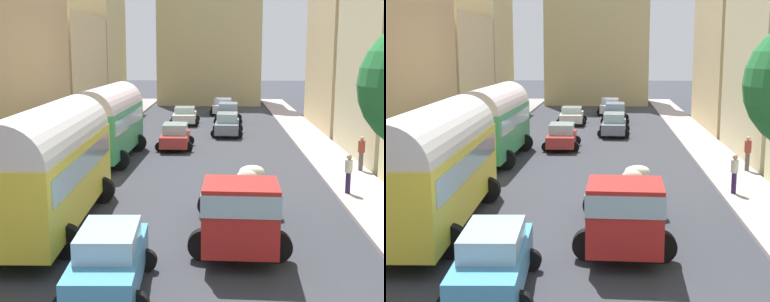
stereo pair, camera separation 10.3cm
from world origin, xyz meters
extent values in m
plane|color=#33353B|center=(0.00, 27.00, 0.00)|extent=(154.00, 154.00, 0.00)
cube|color=gray|center=(-7.25, 27.00, 0.07)|extent=(2.50, 70.00, 0.14)
cube|color=#B5A4A4|center=(7.25, 27.00, 0.07)|extent=(2.50, 70.00, 0.14)
cube|color=#D9BC89|center=(-10.56, 38.49, 4.27)|extent=(4.12, 11.25, 8.53)
cube|color=#D2BE85|center=(-10.54, 49.17, 6.26)|extent=(4.07, 9.39, 12.52)
cube|color=#CCB380|center=(11.33, 38.93, 6.74)|extent=(5.67, 11.56, 13.48)
cube|color=tan|center=(0.00, 58.33, 5.56)|extent=(10.99, 6.96, 11.11)
cube|color=tan|center=(-3.85, 56.59, 8.29)|extent=(2.47, 2.47, 16.58)
cube|color=tan|center=(3.85, 56.59, 8.29)|extent=(2.47, 2.47, 16.58)
cube|color=yellow|center=(-4.40, 14.65, 1.70)|extent=(2.80, 9.44, 2.40)
cylinder|color=silver|center=(-4.40, 14.65, 2.90)|extent=(2.74, 9.25, 2.42)
cube|color=#99B7C6|center=(-4.40, 14.65, 2.23)|extent=(2.82, 8.70, 0.77)
cylinder|color=black|center=(-5.68, 17.51, 0.50)|extent=(1.00, 0.35, 1.00)
cylinder|color=black|center=(-3.33, 17.60, 0.50)|extent=(1.00, 0.35, 1.00)
cylinder|color=black|center=(-3.13, 11.80, 0.50)|extent=(1.00, 0.35, 1.00)
cube|color=#369963|center=(-4.77, 26.10, 1.68)|extent=(2.60, 8.28, 2.35)
cylinder|color=silver|center=(-4.77, 26.10, 2.85)|extent=(2.54, 8.11, 2.33)
cube|color=#99B7C6|center=(-4.77, 26.10, 2.19)|extent=(2.63, 7.62, 0.75)
cylinder|color=black|center=(-5.84, 28.68, 0.50)|extent=(1.00, 0.35, 1.00)
cylinder|color=black|center=(-3.57, 28.62, 0.50)|extent=(1.00, 0.35, 1.00)
cylinder|color=black|center=(-5.97, 23.59, 0.50)|extent=(1.00, 0.35, 1.00)
cylinder|color=black|center=(-3.71, 23.53, 0.50)|extent=(1.00, 0.35, 1.00)
cube|color=#B2211D|center=(1.85, 11.64, 1.39)|extent=(2.11, 1.97, 1.88)
cube|color=#99B7C6|center=(1.85, 11.64, 1.92)|extent=(2.15, 2.05, 0.60)
cube|color=brown|center=(1.93, 15.03, 0.73)|extent=(2.18, 4.91, 0.55)
ellipsoid|color=silver|center=(2.30, 14.92, 1.25)|extent=(1.13, 0.98, 0.51)
ellipsoid|color=beige|center=(1.64, 13.60, 1.24)|extent=(0.95, 0.88, 0.49)
ellipsoid|color=beige|center=(1.53, 14.36, 1.28)|extent=(0.87, 0.70, 0.57)
ellipsoid|color=silver|center=(2.48, 16.22, 1.60)|extent=(0.92, 0.83, 0.50)
ellipsoid|color=beige|center=(2.44, 16.66, 1.53)|extent=(1.17, 1.05, 0.44)
ellipsoid|color=beige|center=(2.20, 15.37, 1.61)|extent=(0.78, 0.62, 0.51)
cylinder|color=black|center=(2.88, 11.84, 0.45)|extent=(0.90, 0.32, 0.90)
cylinder|color=black|center=(0.83, 11.89, 0.45)|extent=(0.90, 0.32, 0.90)
cylinder|color=black|center=(2.99, 15.91, 0.45)|extent=(0.90, 0.32, 0.90)
cylinder|color=black|center=(0.93, 15.96, 0.45)|extent=(0.90, 0.32, 0.90)
cube|color=slate|center=(1.76, 34.99, 0.62)|extent=(1.76, 4.19, 0.70)
cube|color=#9AB6BA|center=(1.76, 34.99, 1.27)|extent=(1.49, 2.20, 0.60)
cylinder|color=black|center=(2.49, 33.68, 0.30)|extent=(0.60, 0.21, 0.60)
cylinder|color=black|center=(0.91, 33.75, 0.30)|extent=(0.60, 0.21, 0.60)
cylinder|color=black|center=(2.60, 36.23, 0.30)|extent=(0.60, 0.21, 0.60)
cylinder|color=black|center=(1.02, 36.30, 0.30)|extent=(0.60, 0.21, 0.60)
cube|color=black|center=(1.90, 41.57, 0.66)|extent=(1.78, 4.25, 0.78)
cube|color=#93AACE|center=(1.90, 41.57, 1.34)|extent=(1.53, 2.22, 0.59)
cylinder|color=black|center=(2.71, 40.25, 0.30)|extent=(0.60, 0.21, 0.60)
cylinder|color=black|center=(1.02, 40.28, 0.30)|extent=(0.60, 0.21, 0.60)
cylinder|color=black|center=(2.77, 42.86, 0.30)|extent=(0.60, 0.21, 0.60)
cylinder|color=black|center=(1.08, 42.90, 0.30)|extent=(0.60, 0.21, 0.60)
cube|color=silver|center=(1.49, 47.65, 0.63)|extent=(1.89, 4.11, 0.72)
cube|color=#A4ADD0|center=(1.49, 47.65, 1.23)|extent=(1.61, 2.16, 0.47)
cylinder|color=black|center=(2.34, 46.37, 0.30)|extent=(0.60, 0.21, 0.60)
cylinder|color=black|center=(0.58, 46.42, 0.30)|extent=(0.60, 0.21, 0.60)
cylinder|color=black|center=(2.41, 48.88, 0.30)|extent=(0.60, 0.21, 0.60)
cylinder|color=black|center=(0.65, 48.94, 0.30)|extent=(0.60, 0.21, 0.60)
cube|color=#4391C6|center=(-1.42, 9.67, 0.68)|extent=(1.77, 4.25, 0.83)
cube|color=#9BBFD3|center=(-1.42, 9.67, 1.37)|extent=(1.48, 2.24, 0.55)
cylinder|color=black|center=(-2.26, 10.92, 0.30)|extent=(0.60, 0.21, 0.60)
cylinder|color=black|center=(-0.70, 11.00, 0.30)|extent=(0.60, 0.21, 0.60)
cube|color=#B8322F|center=(-1.44, 29.65, 0.60)|extent=(1.67, 3.83, 0.66)
cube|color=#A0BEC2|center=(-1.44, 29.65, 1.23)|extent=(1.45, 2.00, 0.59)
cylinder|color=black|center=(-2.27, 30.82, 0.30)|extent=(0.60, 0.21, 0.60)
cylinder|color=black|center=(-0.64, 30.84, 0.30)|extent=(0.60, 0.21, 0.60)
cylinder|color=black|center=(-2.24, 28.46, 0.30)|extent=(0.60, 0.21, 0.60)
cylinder|color=black|center=(-0.62, 28.48, 0.30)|extent=(0.60, 0.21, 0.60)
cube|color=white|center=(-1.58, 40.52, 0.60)|extent=(1.83, 3.68, 0.65)
cube|color=#A3C0BE|center=(-1.58, 40.52, 1.16)|extent=(1.59, 1.92, 0.48)
cylinder|color=black|center=(-2.48, 41.64, 0.30)|extent=(0.60, 0.21, 0.60)
cylinder|color=black|center=(-0.71, 41.67, 0.30)|extent=(0.60, 0.21, 0.60)
cylinder|color=black|center=(-2.44, 39.38, 0.30)|extent=(0.60, 0.21, 0.60)
cylinder|color=black|center=(-0.67, 39.40, 0.30)|extent=(0.60, 0.21, 0.60)
cylinder|color=#56504C|center=(8.09, 23.38, 0.07)|extent=(0.18, 0.18, 0.14)
cylinder|color=#56504C|center=(8.09, 23.38, 0.59)|extent=(0.26, 0.26, 0.90)
cylinder|color=#9F3A2F|center=(8.09, 23.38, 1.32)|extent=(0.40, 0.40, 0.56)
sphere|color=tan|center=(8.09, 23.38, 1.71)|extent=(0.22, 0.22, 0.22)
cylinder|color=#2C1D4B|center=(6.49, 19.02, 0.07)|extent=(0.17, 0.17, 0.14)
cylinder|color=#2C1D4B|center=(6.49, 19.02, 0.58)|extent=(0.24, 0.24, 0.87)
cylinder|color=silver|center=(6.49, 19.02, 1.27)|extent=(0.37, 0.37, 0.52)
sphere|color=#D3A089|center=(6.49, 19.02, 1.65)|extent=(0.23, 0.23, 0.23)
camera|label=1|loc=(1.27, -2.90, 5.91)|focal=51.14mm
camera|label=2|loc=(1.38, -2.90, 5.91)|focal=51.14mm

